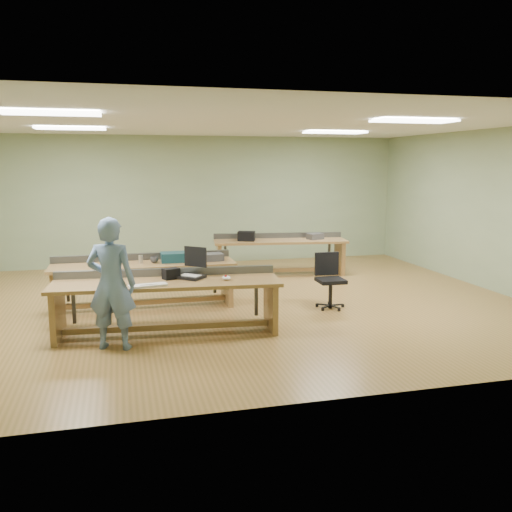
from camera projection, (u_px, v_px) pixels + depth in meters
name	position (u px, v px, depth m)	size (l,w,h in m)	color
floor	(228.00, 304.00, 9.22)	(10.00, 10.00, 0.00)	olive
ceiling	(226.00, 123.00, 8.71)	(10.00, 10.00, 0.00)	silver
wall_back	(194.00, 200.00, 12.79)	(10.00, 0.04, 3.00)	gray
wall_front	(308.00, 254.00, 5.14)	(10.00, 0.04, 3.00)	gray
wall_right	(488.00, 210.00, 10.17)	(0.04, 8.00, 3.00)	gray
fluor_panels	(226.00, 125.00, 8.72)	(6.20, 3.50, 0.03)	white
workbench_front	(167.00, 294.00, 7.54)	(3.19, 1.10, 0.86)	olive
workbench_mid	(144.00, 274.00, 8.90)	(2.96, 0.79, 0.86)	olive
workbench_back	(280.00, 249.00, 11.61)	(2.89, 1.12, 0.86)	olive
person	(111.00, 284.00, 6.85)	(0.62, 0.41, 1.70)	#6687A6
laptop_base	(190.00, 277.00, 7.66)	(0.37, 0.30, 0.04)	black
laptop_screen	(195.00, 257.00, 7.75)	(0.37, 0.02, 0.29)	black
keyboard	(148.00, 285.00, 7.15)	(0.50, 0.17, 0.03)	beige
trackball_mouse	(227.00, 278.00, 7.56)	(0.12, 0.14, 0.06)	white
camera_bag	(171.00, 274.00, 7.61)	(0.22, 0.14, 0.15)	black
task_chair	(330.00, 288.00, 8.92)	(0.50, 0.50, 0.90)	black
parts_bin_teal	(174.00, 257.00, 8.97)	(0.44, 0.33, 0.15)	#11333A
parts_bin_grey	(210.00, 257.00, 9.06)	(0.43, 0.28, 0.12)	#39393C
mug	(154.00, 260.00, 8.86)	(0.13, 0.13, 0.10)	#39393C
drinks_can	(141.00, 259.00, 8.82)	(0.07, 0.07, 0.13)	silver
storage_box_back	(246.00, 236.00, 11.40)	(0.35, 0.25, 0.20)	black
tray_back	(315.00, 236.00, 11.65)	(0.32, 0.23, 0.13)	#39393C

